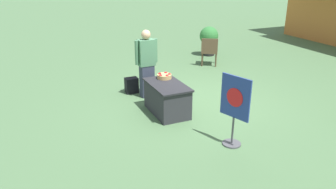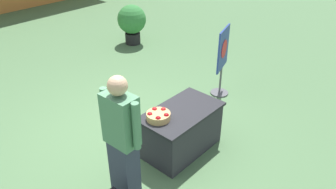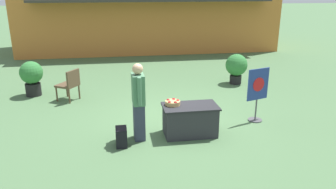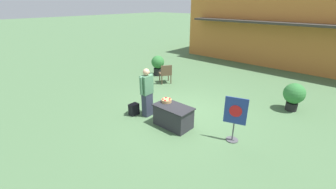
{
  "view_description": "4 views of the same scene",
  "coord_description": "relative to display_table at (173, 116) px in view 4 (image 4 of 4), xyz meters",
  "views": [
    {
      "loc": [
        6.72,
        -3.8,
        3.21
      ],
      "look_at": [
        0.3,
        -0.91,
        0.46
      ],
      "focal_mm": 35.0,
      "sensor_mm": 36.0,
      "label": 1
    },
    {
      "loc": [
        -2.86,
        -3.5,
        3.37
      ],
      "look_at": [
        0.31,
        -0.65,
        0.88
      ],
      "focal_mm": 35.0,
      "sensor_mm": 36.0,
      "label": 2
    },
    {
      "loc": [
        -1.35,
        -7.81,
        3.3
      ],
      "look_at": [
        -0.23,
        -1.01,
        1.04
      ],
      "focal_mm": 35.0,
      "sensor_mm": 36.0,
      "label": 3
    },
    {
      "loc": [
        4.53,
        -5.91,
        3.85
      ],
      "look_at": [
        -0.22,
        -0.62,
        0.89
      ],
      "focal_mm": 24.0,
      "sensor_mm": 36.0,
      "label": 4
    }
  ],
  "objects": [
    {
      "name": "storefront_building",
      "position": [
        0.29,
        11.65,
        1.83
      ],
      "size": [
        13.41,
        5.37,
        4.38
      ],
      "color": "#C67533",
      "rests_on": "ground_plane"
    },
    {
      "name": "display_table",
      "position": [
        0.0,
        0.0,
        0.0
      ],
      "size": [
        1.27,
        0.73,
        0.72
      ],
      "color": "#2D2D33",
      "rests_on": "ground_plane"
    },
    {
      "name": "apple_basket",
      "position": [
        -0.39,
        0.11,
        0.41
      ],
      "size": [
        0.34,
        0.34,
        0.13
      ],
      "color": "tan",
      "rests_on": "display_table"
    },
    {
      "name": "person_visitor",
      "position": [
        -1.19,
        -0.04,
        0.54
      ],
      "size": [
        0.28,
        0.61,
        1.76
      ],
      "rotation": [
        0.0,
        0.0,
        0.04
      ],
      "color": "#33384C",
      "rests_on": "ground_plane"
    },
    {
      "name": "ground_plane",
      "position": [
        -0.3,
        0.93,
        -0.36
      ],
      "size": [
        120.0,
        120.0,
        0.0
      ],
      "primitive_type": "plane",
      "color": "#4C7047"
    },
    {
      "name": "patio_chair",
      "position": [
        -3.04,
        2.96,
        0.19
      ],
      "size": [
        0.76,
        0.76,
        0.96
      ],
      "rotation": [
        0.0,
        0.0,
        2.58
      ],
      "color": "brown",
      "rests_on": "ground_plane"
    },
    {
      "name": "potted_plant_near_left",
      "position": [
        -4.28,
        3.67,
        0.28
      ],
      "size": [
        0.71,
        0.71,
        1.11
      ],
      "color": "black",
      "rests_on": "ground_plane"
    },
    {
      "name": "potted_plant_far_left",
      "position": [
        2.58,
        3.91,
        0.27
      ],
      "size": [
        0.77,
        0.77,
        1.07
      ],
      "color": "black",
      "rests_on": "ground_plane"
    },
    {
      "name": "backpack",
      "position": [
        -1.6,
        -0.34,
        -0.15
      ],
      "size": [
        0.24,
        0.34,
        0.42
      ],
      "color": "black",
      "rests_on": "ground_plane"
    },
    {
      "name": "poster_board",
      "position": [
        1.87,
        0.54,
        0.41
      ],
      "size": [
        0.62,
        0.36,
        1.39
      ],
      "rotation": [
        0.0,
        0.0,
        -1.26
      ],
      "color": "#4C4C51",
      "rests_on": "ground_plane"
    }
  ]
}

